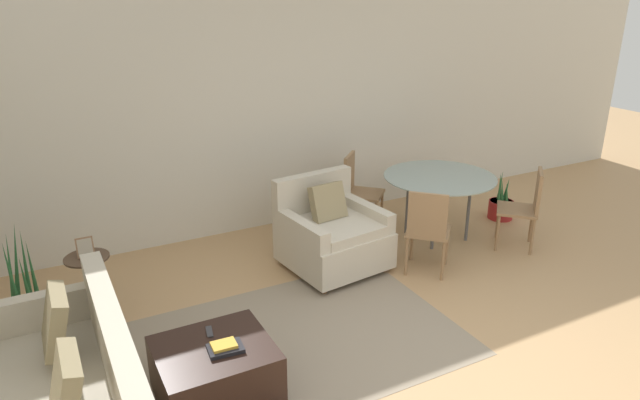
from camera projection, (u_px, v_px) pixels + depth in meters
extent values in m
plane|color=tan|center=(450.00, 377.00, 4.26)|extent=(20.00, 20.00, 0.00)
cube|color=beige|center=(270.00, 112.00, 6.54)|extent=(12.00, 0.06, 2.75)
cube|color=gray|center=(302.00, 338.00, 4.72)|extent=(2.56, 1.84, 0.00)
cube|color=brown|center=(345.00, 389.00, 4.13)|extent=(2.51, 0.06, 0.00)
cube|color=brown|center=(331.00, 373.00, 4.30)|extent=(2.51, 0.06, 0.00)
cube|color=brown|center=(319.00, 358.00, 4.47)|extent=(2.51, 0.06, 0.00)
cube|color=brown|center=(307.00, 344.00, 4.64)|extent=(2.51, 0.06, 0.00)
cube|color=brown|center=(296.00, 332.00, 4.81)|extent=(2.51, 0.06, 0.00)
cube|color=brown|center=(286.00, 320.00, 4.98)|extent=(2.51, 0.06, 0.00)
cube|color=brown|center=(277.00, 309.00, 5.15)|extent=(2.51, 0.06, 0.00)
cube|color=brown|center=(268.00, 299.00, 5.32)|extent=(2.51, 0.06, 0.00)
cube|color=beige|center=(115.00, 347.00, 3.51)|extent=(0.14, 1.88, 0.48)
cube|color=beige|center=(39.00, 311.00, 4.10)|extent=(0.86, 0.12, 0.26)
cube|color=#8E7F5B|center=(55.00, 321.00, 3.71)|extent=(0.19, 0.40, 0.41)
cube|color=#8E7F5B|center=(66.00, 389.00, 3.09)|extent=(0.19, 0.40, 0.41)
cube|color=beige|center=(334.00, 246.00, 5.82)|extent=(1.02, 1.00, 0.37)
cube|color=beige|center=(336.00, 226.00, 5.71)|extent=(0.77, 0.86, 0.10)
cube|color=beige|center=(313.00, 196.00, 5.97)|extent=(0.93, 0.23, 0.49)
cube|color=beige|center=(301.00, 230.00, 5.51)|extent=(0.22, 0.84, 0.20)
cube|color=beige|center=(365.00, 212.00, 5.93)|extent=(0.22, 0.84, 0.20)
cylinder|color=brown|center=(324.00, 290.00, 5.41)|extent=(0.05, 0.05, 0.06)
cylinder|color=brown|center=(385.00, 269.00, 5.82)|extent=(0.05, 0.05, 0.06)
cylinder|color=brown|center=(284.00, 261.00, 5.98)|extent=(0.05, 0.05, 0.06)
cylinder|color=brown|center=(342.00, 244.00, 6.38)|extent=(0.05, 0.05, 0.06)
cube|color=#8E7F5B|center=(328.00, 202.00, 5.75)|extent=(0.39, 0.25, 0.38)
cube|color=black|center=(215.00, 371.00, 3.95)|extent=(0.78, 0.69, 0.39)
cylinder|color=black|center=(159.00, 387.00, 4.13)|extent=(0.04, 0.04, 0.04)
cylinder|color=black|center=(248.00, 360.00, 4.42)|extent=(0.04, 0.04, 0.04)
cube|color=black|center=(225.00, 349.00, 3.84)|extent=(0.25, 0.19, 0.03)
cube|color=gold|center=(224.00, 345.00, 3.84)|extent=(0.17, 0.13, 0.02)
cube|color=#333338|center=(209.00, 332.00, 4.05)|extent=(0.07, 0.14, 0.01)
cylinder|color=brown|center=(28.00, 322.00, 4.70)|extent=(0.43, 0.43, 0.29)
cylinder|color=black|center=(25.00, 308.00, 4.66)|extent=(0.40, 0.40, 0.02)
cone|color=#286033|center=(33.00, 272.00, 4.58)|extent=(0.05, 0.10, 0.59)
cone|color=#286033|center=(25.00, 266.00, 4.65)|extent=(0.07, 0.06, 0.63)
cone|color=#286033|center=(16.00, 263.00, 4.62)|extent=(0.13, 0.05, 0.70)
cone|color=#286033|center=(11.00, 272.00, 4.54)|extent=(0.08, 0.14, 0.64)
cone|color=#286033|center=(11.00, 277.00, 4.51)|extent=(0.07, 0.11, 0.60)
cone|color=#286033|center=(13.00, 284.00, 4.46)|extent=(0.08, 0.06, 0.53)
cone|color=#286033|center=(26.00, 284.00, 4.52)|extent=(0.07, 0.06, 0.48)
cylinder|color=#4C3828|center=(87.00, 258.00, 4.84)|extent=(0.37, 0.37, 0.02)
cylinder|color=#4C3828|center=(91.00, 287.00, 4.94)|extent=(0.04, 0.04, 0.55)
cylinder|color=#4C3828|center=(96.00, 315.00, 5.04)|extent=(0.21, 0.21, 0.02)
cube|color=#8C6647|center=(85.00, 247.00, 4.81)|extent=(0.14, 0.05, 0.18)
cube|color=#B2A893|center=(85.00, 248.00, 4.80)|extent=(0.12, 0.03, 0.15)
cube|color=#8C6647|center=(85.00, 251.00, 4.85)|extent=(0.02, 0.04, 0.09)
cylinder|color=#8C9E99|center=(440.00, 177.00, 6.38)|extent=(1.25, 1.25, 0.01)
cylinder|color=#59595B|center=(434.00, 218.00, 6.20)|extent=(0.04, 0.04, 0.73)
cylinder|color=#59595B|center=(468.00, 211.00, 6.41)|extent=(0.04, 0.04, 0.73)
cylinder|color=#59595B|center=(407.00, 204.00, 6.60)|extent=(0.04, 0.04, 0.73)
cylinder|color=#59595B|center=(441.00, 197.00, 6.81)|extent=(0.04, 0.04, 0.73)
cube|color=#93704C|center=(428.00, 231.00, 5.72)|extent=(0.59, 0.59, 0.03)
cube|color=#93704C|center=(427.00, 215.00, 5.46)|extent=(0.29, 0.29, 0.45)
cylinder|color=#93704C|center=(447.00, 246.00, 5.91)|extent=(0.03, 0.03, 0.42)
cylinder|color=#93704C|center=(412.00, 242.00, 6.01)|extent=(0.03, 0.03, 0.42)
cylinder|color=#93704C|center=(443.00, 261.00, 5.59)|extent=(0.03, 0.03, 0.42)
cylinder|color=#93704C|center=(406.00, 256.00, 5.69)|extent=(0.03, 0.03, 0.42)
cube|color=#93704C|center=(517.00, 210.00, 6.24)|extent=(0.59, 0.59, 0.03)
cube|color=#93704C|center=(538.00, 191.00, 6.11)|extent=(0.29, 0.29, 0.45)
cylinder|color=#93704C|center=(498.00, 221.00, 6.53)|extent=(0.03, 0.03, 0.42)
cylinder|color=#93704C|center=(497.00, 233.00, 6.21)|extent=(0.03, 0.03, 0.42)
cylinder|color=#93704C|center=(531.00, 224.00, 6.43)|extent=(0.03, 0.03, 0.42)
cylinder|color=#93704C|center=(532.00, 237.00, 6.11)|extent=(0.03, 0.03, 0.42)
cube|color=#93704C|center=(364.00, 194.00, 6.72)|extent=(0.59, 0.59, 0.03)
cube|color=#93704C|center=(349.00, 173.00, 6.69)|extent=(0.29, 0.29, 0.45)
cylinder|color=#93704C|center=(375.00, 219.00, 6.59)|extent=(0.03, 0.03, 0.42)
cylinder|color=#93704C|center=(382.00, 208.00, 6.91)|extent=(0.03, 0.03, 0.42)
cylinder|color=#93704C|center=(345.00, 215.00, 6.69)|extent=(0.03, 0.03, 0.42)
cylinder|color=#93704C|center=(353.00, 205.00, 7.01)|extent=(0.03, 0.03, 0.42)
cylinder|color=maroon|center=(501.00, 209.00, 7.12)|extent=(0.30, 0.30, 0.23)
cylinder|color=black|center=(502.00, 202.00, 7.08)|extent=(0.28, 0.28, 0.02)
cone|color=#286033|center=(507.00, 189.00, 7.06)|extent=(0.05, 0.09, 0.30)
cone|color=#286033|center=(501.00, 185.00, 7.09)|extent=(0.06, 0.05, 0.36)
cone|color=#286033|center=(500.00, 187.00, 7.02)|extent=(0.07, 0.09, 0.37)
cone|color=#286033|center=(502.00, 191.00, 7.01)|extent=(0.06, 0.07, 0.28)
cone|color=#286033|center=(507.00, 192.00, 7.00)|extent=(0.08, 0.05, 0.27)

